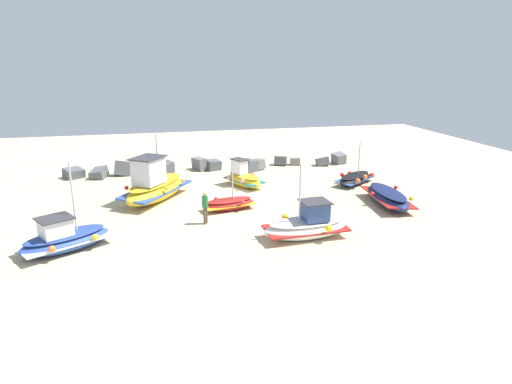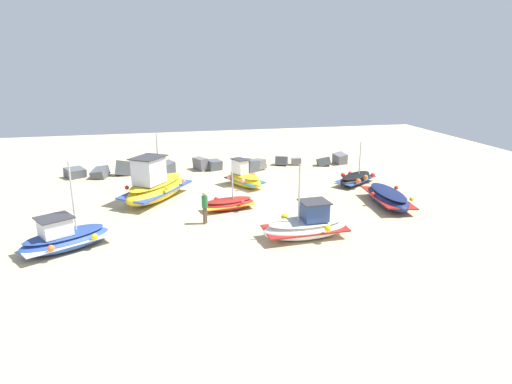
{
  "view_description": "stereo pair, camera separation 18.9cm",
  "coord_description": "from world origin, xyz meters",
  "px_view_note": "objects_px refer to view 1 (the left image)",
  "views": [
    {
      "loc": [
        -4.8,
        -25.49,
        8.23
      ],
      "look_at": [
        0.83,
        -1.47,
        0.9
      ],
      "focal_mm": 31.71,
      "sensor_mm": 36.0,
      "label": 1
    },
    {
      "loc": [
        -4.62,
        -25.54,
        8.23
      ],
      "look_at": [
        0.83,
        -1.47,
        0.9
      ],
      "focal_mm": 31.71,
      "sensor_mm": 36.0,
      "label": 2
    }
  ],
  "objects_px": {
    "fishing_boat_2": "(64,238)",
    "person_walking": "(205,206)",
    "fishing_boat_1": "(388,197)",
    "fishing_boat_3": "(355,179)",
    "fishing_boat_6": "(307,225)",
    "fishing_boat_0": "(229,204)",
    "fishing_boat_5": "(155,186)",
    "fishing_boat_4": "(243,178)"
  },
  "relations": [
    {
      "from": "fishing_boat_2",
      "to": "person_walking",
      "type": "xyz_separation_m",
      "value": [
        6.5,
        1.9,
        0.44
      ]
    },
    {
      "from": "fishing_boat_1",
      "to": "fishing_boat_3",
      "type": "relative_size",
      "value": 1.31
    },
    {
      "from": "fishing_boat_1",
      "to": "fishing_boat_6",
      "type": "height_order",
      "value": "fishing_boat_6"
    },
    {
      "from": "person_walking",
      "to": "fishing_boat_1",
      "type": "bearing_deg",
      "value": -138.9
    },
    {
      "from": "fishing_boat_0",
      "to": "person_walking",
      "type": "relative_size",
      "value": 1.86
    },
    {
      "from": "fishing_boat_1",
      "to": "fishing_boat_5",
      "type": "relative_size",
      "value": 0.85
    },
    {
      "from": "fishing_boat_2",
      "to": "fishing_boat_6",
      "type": "bearing_deg",
      "value": 144.19
    },
    {
      "from": "fishing_boat_2",
      "to": "fishing_boat_4",
      "type": "relative_size",
      "value": 1.28
    },
    {
      "from": "fishing_boat_6",
      "to": "person_walking",
      "type": "xyz_separation_m",
      "value": [
        -4.48,
        2.96,
        0.38
      ]
    },
    {
      "from": "fishing_boat_2",
      "to": "fishing_boat_6",
      "type": "relative_size",
      "value": 1.02
    },
    {
      "from": "fishing_boat_3",
      "to": "fishing_boat_4",
      "type": "xyz_separation_m",
      "value": [
        -7.53,
        1.16,
        0.21
      ]
    },
    {
      "from": "fishing_boat_1",
      "to": "fishing_boat_6",
      "type": "xyz_separation_m",
      "value": [
        -6.23,
        -3.69,
        0.14
      ]
    },
    {
      "from": "fishing_boat_3",
      "to": "person_walking",
      "type": "xyz_separation_m",
      "value": [
        -10.87,
        -5.38,
        0.61
      ]
    },
    {
      "from": "fishing_boat_2",
      "to": "person_walking",
      "type": "relative_size",
      "value": 2.53
    },
    {
      "from": "fishing_boat_0",
      "to": "fishing_boat_3",
      "type": "xyz_separation_m",
      "value": [
        9.3,
        3.45,
        0.03
      ]
    },
    {
      "from": "fishing_boat_5",
      "to": "fishing_boat_6",
      "type": "bearing_deg",
      "value": 76.95
    },
    {
      "from": "fishing_boat_4",
      "to": "fishing_boat_1",
      "type": "bearing_deg",
      "value": -155.03
    },
    {
      "from": "fishing_boat_2",
      "to": "fishing_boat_4",
      "type": "height_order",
      "value": "fishing_boat_2"
    },
    {
      "from": "fishing_boat_0",
      "to": "fishing_boat_3",
      "type": "relative_size",
      "value": 0.88
    },
    {
      "from": "fishing_boat_0",
      "to": "fishing_boat_5",
      "type": "relative_size",
      "value": 0.57
    },
    {
      "from": "fishing_boat_0",
      "to": "fishing_boat_6",
      "type": "bearing_deg",
      "value": 109.39
    },
    {
      "from": "fishing_boat_0",
      "to": "fishing_boat_4",
      "type": "relative_size",
      "value": 0.94
    },
    {
      "from": "fishing_boat_2",
      "to": "fishing_boat_5",
      "type": "distance_m",
      "value": 7.73
    },
    {
      "from": "fishing_boat_4",
      "to": "fishing_boat_6",
      "type": "xyz_separation_m",
      "value": [
        1.15,
        -9.51,
        0.03
      ]
    },
    {
      "from": "fishing_boat_0",
      "to": "fishing_boat_1",
      "type": "distance_m",
      "value": 9.23
    },
    {
      "from": "fishing_boat_1",
      "to": "fishing_boat_5",
      "type": "distance_m",
      "value": 13.74
    },
    {
      "from": "fishing_boat_5",
      "to": "fishing_boat_6",
      "type": "distance_m",
      "value": 10.31
    },
    {
      "from": "fishing_boat_2",
      "to": "person_walking",
      "type": "distance_m",
      "value": 6.79
    },
    {
      "from": "fishing_boat_4",
      "to": "fishing_boat_5",
      "type": "bearing_deg",
      "value": 81.23
    },
    {
      "from": "fishing_boat_0",
      "to": "fishing_boat_2",
      "type": "distance_m",
      "value": 8.94
    },
    {
      "from": "fishing_boat_2",
      "to": "fishing_boat_3",
      "type": "xyz_separation_m",
      "value": [
        17.37,
        7.28,
        -0.18
      ]
    },
    {
      "from": "fishing_boat_6",
      "to": "fishing_boat_0",
      "type": "bearing_deg",
      "value": 117.16
    },
    {
      "from": "fishing_boat_1",
      "to": "fishing_boat_2",
      "type": "bearing_deg",
      "value": -74.79
    },
    {
      "from": "fishing_boat_3",
      "to": "fishing_boat_5",
      "type": "xyz_separation_m",
      "value": [
        -13.31,
        -0.72,
        0.54
      ]
    },
    {
      "from": "fishing_boat_0",
      "to": "fishing_boat_1",
      "type": "height_order",
      "value": "fishing_boat_0"
    },
    {
      "from": "person_walking",
      "to": "fishing_boat_2",
      "type": "bearing_deg",
      "value": 53.52
    },
    {
      "from": "fishing_boat_6",
      "to": "fishing_boat_5",
      "type": "bearing_deg",
      "value": 128.66
    },
    {
      "from": "fishing_boat_0",
      "to": "fishing_boat_3",
      "type": "height_order",
      "value": "fishing_boat_3"
    },
    {
      "from": "fishing_boat_4",
      "to": "person_walking",
      "type": "xyz_separation_m",
      "value": [
        -3.33,
        -6.54,
        0.41
      ]
    },
    {
      "from": "fishing_boat_0",
      "to": "fishing_boat_5",
      "type": "height_order",
      "value": "fishing_boat_5"
    },
    {
      "from": "fishing_boat_4",
      "to": "fishing_boat_3",
      "type": "bearing_deg",
      "value": -125.58
    },
    {
      "from": "fishing_boat_5",
      "to": "fishing_boat_6",
      "type": "relative_size",
      "value": 1.31
    }
  ]
}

